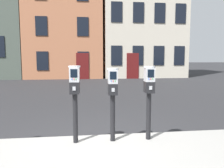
% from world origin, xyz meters
% --- Properties ---
extents(ground_plane, '(160.00, 160.00, 0.00)m').
position_xyz_m(ground_plane, '(0.00, 0.00, 0.00)').
color(ground_plane, '#28282B').
extents(parking_meter_near_kerb, '(0.23, 0.26, 1.43)m').
position_xyz_m(parking_meter_near_kerb, '(-0.36, -0.16, 1.12)').
color(parking_meter_near_kerb, black).
rests_on(parking_meter_near_kerb, sidewalk_slab).
extents(parking_meter_twin_adjacent, '(0.23, 0.26, 1.38)m').
position_xyz_m(parking_meter_twin_adjacent, '(0.34, -0.16, 1.09)').
color(parking_meter_twin_adjacent, black).
rests_on(parking_meter_twin_adjacent, sidewalk_slab).
extents(parking_meter_end_of_row, '(0.23, 0.26, 1.41)m').
position_xyz_m(parking_meter_end_of_row, '(1.03, -0.16, 1.11)').
color(parking_meter_end_of_row, black).
rests_on(parking_meter_end_of_row, sidewalk_slab).
extents(townhouse_cream_stone, '(6.33, 6.59, 10.71)m').
position_xyz_m(townhouse_cream_stone, '(-1.74, 17.48, 5.36)').
color(townhouse_cream_stone, '#B7704C').
rests_on(townhouse_cream_stone, ground_plane).
extents(townhouse_grey_stucco, '(7.11, 5.49, 13.79)m').
position_xyz_m(townhouse_grey_stucco, '(5.20, 16.93, 6.90)').
color(townhouse_grey_stucco, beige).
rests_on(townhouse_grey_stucco, ground_plane).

